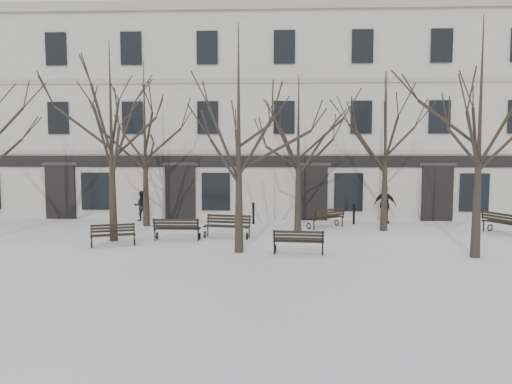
# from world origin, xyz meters

# --- Properties ---
(ground) EXTENTS (100.00, 100.00, 0.00)m
(ground) POSITION_xyz_m (0.00, 0.00, 0.00)
(ground) COLOR white
(ground) RESTS_ON ground
(building) EXTENTS (40.40, 10.20, 11.40)m
(building) POSITION_xyz_m (0.00, 12.96, 5.52)
(building) COLOR beige
(building) RESTS_ON ground
(tree_1) EXTENTS (5.63, 5.63, 8.05)m
(tree_1) POSITION_xyz_m (-5.02, 1.55, 5.03)
(tree_1) COLOR black
(tree_1) RESTS_ON ground
(tree_2) EXTENTS (5.71, 5.71, 8.16)m
(tree_2) POSITION_xyz_m (0.28, -0.51, 5.10)
(tree_2) COLOR black
(tree_2) RESTS_ON ground
(tree_3) EXTENTS (5.75, 5.75, 8.21)m
(tree_3) POSITION_xyz_m (8.51, -1.02, 5.13)
(tree_3) COLOR black
(tree_3) RESTS_ON ground
(tree_4) EXTENTS (5.55, 5.55, 7.93)m
(tree_4) POSITION_xyz_m (-4.74, 5.61, 4.96)
(tree_4) COLOR black
(tree_4) RESTS_ON ground
(tree_5) EXTENTS (4.98, 4.98, 7.11)m
(tree_5) POSITION_xyz_m (2.61, 4.39, 4.44)
(tree_5) COLOR black
(tree_5) RESTS_ON ground
(tree_6) EXTENTS (5.03, 5.03, 7.19)m
(tree_6) POSITION_xyz_m (6.56, 4.63, 4.49)
(tree_6) COLOR black
(tree_6) RESTS_ON ground
(bench_0) EXTENTS (1.76, 1.11, 0.84)m
(bench_0) POSITION_xyz_m (-4.68, 0.49, 0.46)
(bench_0) COLOR black
(bench_0) RESTS_ON ground
(bench_1) EXTENTS (1.89, 0.70, 0.95)m
(bench_1) POSITION_xyz_m (-2.44, 1.71, 0.51)
(bench_1) COLOR black
(bench_1) RESTS_ON ground
(bench_2) EXTENTS (1.84, 0.81, 0.90)m
(bench_2) POSITION_xyz_m (2.42, -0.79, 0.49)
(bench_2) COLOR black
(bench_2) RESTS_ON ground
(bench_3) EXTENTS (2.01, 1.02, 0.97)m
(bench_3) POSITION_xyz_m (-0.44, 2.46, 0.53)
(bench_3) COLOR black
(bench_3) RESTS_ON ground
(bench_4) EXTENTS (1.91, 1.68, 0.96)m
(bench_4) POSITION_xyz_m (4.01, 5.29, 0.52)
(bench_4) COLOR black
(bench_4) RESTS_ON ground
(bench_5) EXTENTS (1.45, 2.06, 0.99)m
(bench_5) POSITION_xyz_m (11.55, 3.75, 0.54)
(bench_5) COLOR black
(bench_5) RESTS_ON ground
(bollard_a) EXTENTS (0.14, 0.14, 1.09)m
(bollard_a) POSITION_xyz_m (0.47, 6.44, 0.58)
(bollard_a) COLOR black
(bollard_a) RESTS_ON ground
(bollard_b) EXTENTS (0.13, 0.13, 1.02)m
(bollard_b) POSITION_xyz_m (5.49, 6.52, 0.55)
(bollard_b) COLOR black
(bollard_b) RESTS_ON ground
(pedestrian_b) EXTENTS (0.90, 0.79, 1.56)m
(pedestrian_b) POSITION_xyz_m (-5.47, 7.43, 0.00)
(pedestrian_b) COLOR black
(pedestrian_b) RESTS_ON ground
(pedestrian_c) EXTENTS (1.21, 0.95, 1.92)m
(pedestrian_c) POSITION_xyz_m (7.10, 6.88, 0.00)
(pedestrian_c) COLOR black
(pedestrian_c) RESTS_ON ground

